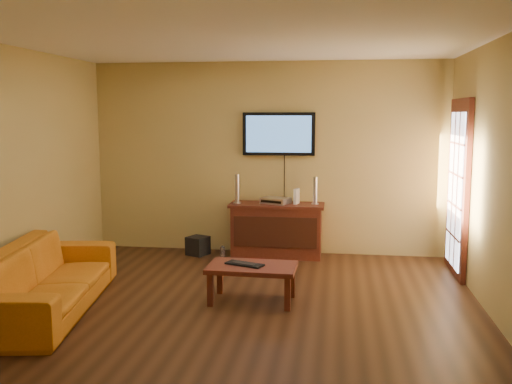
% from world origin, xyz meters
% --- Properties ---
extents(ground_plane, '(5.00, 5.00, 0.00)m').
position_xyz_m(ground_plane, '(0.00, 0.00, 0.00)').
color(ground_plane, black).
rests_on(ground_plane, ground).
extents(room_walls, '(5.00, 5.00, 5.00)m').
position_xyz_m(room_walls, '(0.00, 0.62, 1.69)').
color(room_walls, tan).
rests_on(room_walls, ground).
extents(french_door, '(0.07, 1.02, 2.22)m').
position_xyz_m(french_door, '(2.46, 1.70, 1.05)').
color(french_door, '#45180F').
rests_on(french_door, ground).
extents(media_console, '(1.30, 0.50, 0.74)m').
position_xyz_m(media_console, '(0.17, 2.24, 0.37)').
color(media_console, '#45180F').
rests_on(media_console, ground).
extents(television, '(1.01, 0.08, 0.60)m').
position_xyz_m(television, '(0.17, 2.45, 1.70)').
color(television, black).
rests_on(television, ground).
extents(coffee_table, '(0.94, 0.58, 0.40)m').
position_xyz_m(coffee_table, '(0.12, 0.27, 0.34)').
color(coffee_table, '#45180F').
rests_on(coffee_table, ground).
extents(sofa, '(1.00, 2.34, 0.89)m').
position_xyz_m(sofa, '(-1.90, -0.28, 0.44)').
color(sofa, '#C36D15').
rests_on(sofa, ground).
extents(speaker_left, '(0.11, 0.11, 0.40)m').
position_xyz_m(speaker_left, '(-0.38, 2.21, 0.93)').
color(speaker_left, silver).
rests_on(speaker_left, media_console).
extents(speaker_right, '(0.10, 0.10, 0.37)m').
position_xyz_m(speaker_right, '(0.69, 2.28, 0.91)').
color(speaker_right, silver).
rests_on(speaker_right, media_console).
extents(av_receiver, '(0.44, 0.39, 0.08)m').
position_xyz_m(av_receiver, '(0.15, 2.26, 0.78)').
color(av_receiver, silver).
rests_on(av_receiver, media_console).
extents(game_console, '(0.08, 0.16, 0.21)m').
position_xyz_m(game_console, '(0.44, 2.27, 0.85)').
color(game_console, white).
rests_on(game_console, media_console).
extents(subwoofer, '(0.34, 0.34, 0.26)m').
position_xyz_m(subwoofer, '(-0.94, 2.16, 0.13)').
color(subwoofer, black).
rests_on(subwoofer, ground).
extents(bottle, '(0.07, 0.07, 0.20)m').
position_xyz_m(bottle, '(-0.54, 1.94, 0.09)').
color(bottle, white).
rests_on(bottle, ground).
extents(keyboard, '(0.44, 0.29, 0.02)m').
position_xyz_m(keyboard, '(0.04, 0.26, 0.41)').
color(keyboard, black).
rests_on(keyboard, coffee_table).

